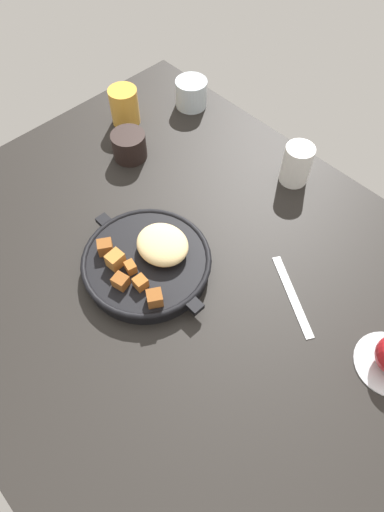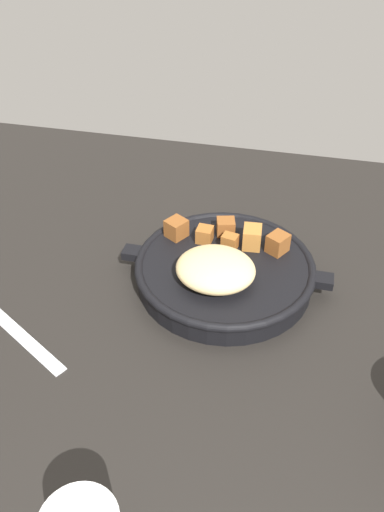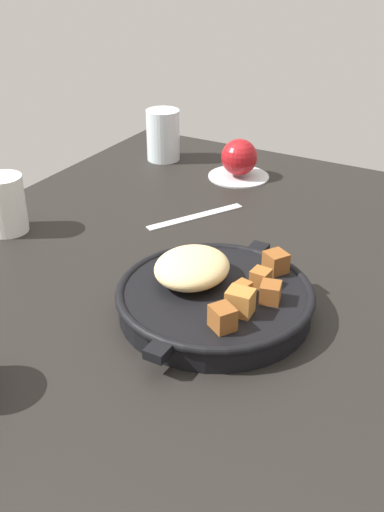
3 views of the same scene
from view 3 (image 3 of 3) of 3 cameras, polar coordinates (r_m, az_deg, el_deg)
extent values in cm
cube|color=black|center=(83.68, 0.87, -3.63)|extent=(110.38, 89.57, 2.40)
cylinder|color=black|center=(77.20, 2.13, -4.23)|extent=(24.15, 24.15, 3.29)
torus|color=black|center=(76.45, 2.15, -3.37)|extent=(24.86, 24.86, 1.20)
cube|color=black|center=(87.01, 6.18, 0.62)|extent=(2.64, 2.40, 1.20)
cube|color=black|center=(67.15, -3.15, -8.84)|extent=(2.64, 2.40, 1.20)
ellipsoid|color=#DBBC7F|center=(77.30, 0.00, -1.07)|extent=(10.42, 9.27, 3.81)
cube|color=brown|center=(74.24, 7.29, -3.37)|extent=(3.08, 2.92, 2.36)
cube|color=brown|center=(80.34, 7.79, -0.56)|extent=(3.63, 3.66, 2.70)
cube|color=#A86B2D|center=(71.52, 4.48, -4.26)|extent=(2.75, 3.22, 3.04)
cube|color=#935623|center=(77.12, 6.39, -2.03)|extent=(2.34, 2.32, 2.22)
cube|color=#935623|center=(74.42, 4.65, -3.22)|extent=(2.47, 2.16, 2.14)
cube|color=brown|center=(68.98, 2.86, -5.74)|extent=(3.48, 3.59, 2.75)
cylinder|color=#B7BABF|center=(119.06, 4.34, 7.45)|extent=(11.66, 11.66, 0.60)
sphere|color=maroon|center=(117.74, 4.41, 9.14)|extent=(6.86, 6.86, 6.86)
cube|color=silver|center=(102.38, 0.35, 3.72)|extent=(16.19, 10.27, 0.36)
cylinder|color=white|center=(100.47, -16.84, 4.68)|extent=(6.28, 6.28, 9.19)
cylinder|color=silver|center=(126.69, -2.70, 11.15)|extent=(6.72, 6.72, 10.19)
camera|label=1|loc=(1.00, 34.96, 41.07)|focal=30.30mm
camera|label=2|loc=(0.98, -34.36, 27.73)|focal=36.78mm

